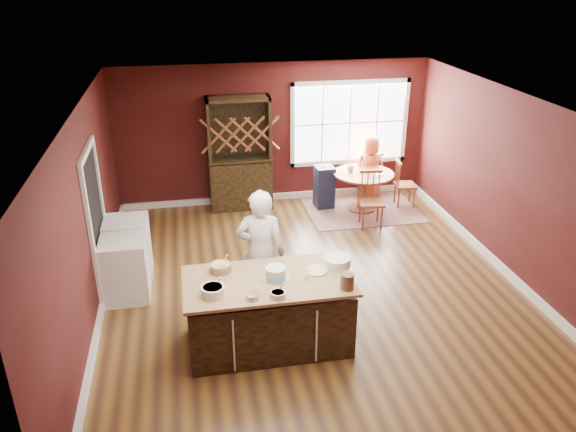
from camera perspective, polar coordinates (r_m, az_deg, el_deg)
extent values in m
plane|color=brown|center=(8.28, 2.61, -7.39)|extent=(7.00, 7.00, 0.00)
plane|color=white|center=(7.23, 3.02, 11.13)|extent=(7.00, 7.00, 0.00)
plane|color=#3F1717|center=(10.90, -1.48, 8.35)|extent=(6.00, 0.00, 6.00)
plane|color=#3F1717|center=(4.79, 12.82, -15.13)|extent=(6.00, 0.00, 6.00)
plane|color=#3F1717|center=(7.58, -19.83, -0.49)|extent=(0.00, 7.00, 7.00)
plane|color=#3F1717|center=(8.81, 22.17, 2.57)|extent=(0.00, 7.00, 7.00)
cube|color=black|center=(6.97, -1.97, -10.04)|extent=(1.94, 0.98, 0.83)
cube|color=#DABC75|center=(6.71, -2.02, -6.61)|extent=(2.02, 1.06, 0.04)
cylinder|color=brown|center=(10.92, 7.48, 0.76)|extent=(0.53, 0.53, 0.04)
cylinder|color=brown|center=(10.79, 7.58, 2.39)|extent=(0.19, 0.19, 0.67)
cylinder|color=brown|center=(10.66, 7.69, 4.26)|extent=(1.14, 1.14, 0.04)
imported|color=silver|center=(7.35, -2.78, -3.79)|extent=(0.73, 0.57, 1.77)
cylinder|color=white|center=(6.44, -7.64, -7.53)|extent=(0.27, 0.27, 0.11)
cylinder|color=olive|center=(6.89, -6.86, -5.24)|extent=(0.26, 0.26, 0.10)
cylinder|color=silver|center=(6.33, -3.68, -8.20)|extent=(0.15, 0.15, 0.06)
cylinder|color=beige|center=(6.35, -1.04, -7.98)|extent=(0.18, 0.18, 0.07)
cylinder|color=silver|center=(6.67, 1.88, -5.94)|extent=(0.07, 0.07, 0.13)
cylinder|color=#FFF0CC|center=(6.87, 2.88, -5.57)|extent=(0.28, 0.28, 0.02)
cylinder|color=silver|center=(6.98, 4.98, -4.61)|extent=(0.34, 0.34, 0.12)
cylinder|color=#4D2A1B|center=(6.51, 6.02, -6.61)|extent=(0.16, 0.16, 0.19)
cube|color=brown|center=(10.93, 7.48, 0.69)|extent=(2.11, 1.63, 0.01)
imported|color=#C05129|center=(11.21, 8.29, 4.82)|extent=(0.67, 0.46, 1.31)
cylinder|color=beige|center=(10.62, 9.17, 4.25)|extent=(0.21, 0.21, 0.02)
imported|color=silver|center=(10.71, 6.37, 4.83)|extent=(0.14, 0.14, 0.10)
cube|color=black|center=(10.62, -4.94, 6.29)|extent=(1.17, 0.49, 2.15)
cube|color=white|center=(8.17, -16.20, -5.22)|extent=(0.62, 0.60, 0.90)
cube|color=silver|center=(8.73, -15.91, -3.13)|extent=(0.63, 0.61, 0.92)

